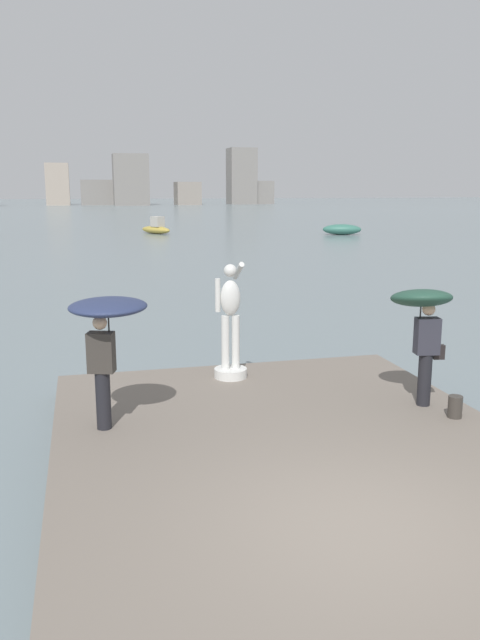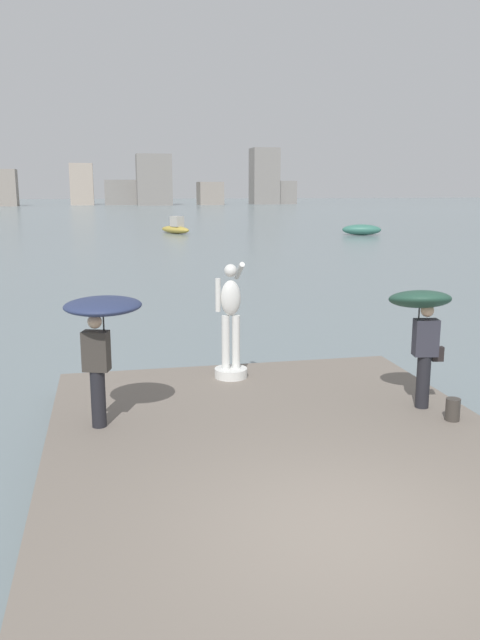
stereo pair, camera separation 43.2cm
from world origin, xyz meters
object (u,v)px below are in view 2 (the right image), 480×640
object	(u,v)px
onlooker_left	(101,323)
boat_far	(362,230)
mooring_bollard	(453,409)
statue_white_figure	(231,330)
onlooker_right	(421,315)
boat_leftward	(176,228)

from	to	relation	value
onlooker_left	boat_far	bearing A→B (deg)	62.88
mooring_bollard	boat_far	xyz separation A→B (m)	(16.19, 42.78, -0.13)
onlooker_left	boat_far	size ratio (longest dim) A/B	0.56
statue_white_figure	onlooker_right	xyz separation A→B (m)	(2.68, -2.28, 0.63)
statue_white_figure	boat_far	xyz separation A→B (m)	(19.12, 39.81, -0.87)
statue_white_figure	onlooker_right	distance (m)	3.57
onlooker_right	boat_leftward	distance (m)	47.29
statue_white_figure	onlooker_left	bearing A→B (deg)	-138.04
mooring_bollard	boat_far	world-z (taller)	boat_far
statue_white_figure	onlooker_right	world-z (taller)	statue_white_figure
mooring_bollard	boat_leftward	xyz separation A→B (m)	(0.88, 47.95, -0.08)
onlooker_right	boat_leftward	size ratio (longest dim) A/B	0.54
mooring_bollard	onlooker_right	bearing A→B (deg)	110.14
boat_leftward	boat_far	bearing A→B (deg)	-18.65
statue_white_figure	boat_leftward	xyz separation A→B (m)	(3.81, 44.97, -0.83)
boat_leftward	statue_white_figure	bearing A→B (deg)	-94.84
onlooker_left	boat_leftward	world-z (taller)	onlooker_left
onlooker_left	mooring_bollard	world-z (taller)	onlooker_left
boat_leftward	mooring_bollard	bearing A→B (deg)	-91.05
statue_white_figure	boat_leftward	bearing A→B (deg)	85.16
statue_white_figure	mooring_bollard	xyz separation A→B (m)	(2.93, -2.97, -0.74)
statue_white_figure	onlooker_left	xyz separation A→B (m)	(-2.35, -2.11, 0.68)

